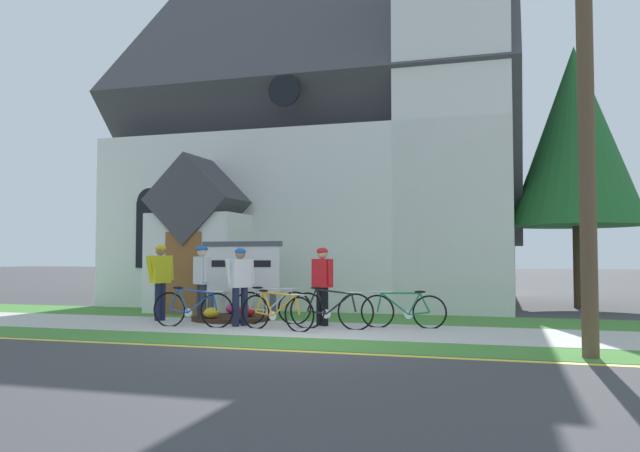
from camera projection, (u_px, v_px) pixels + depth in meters
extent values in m
plane|color=#3D3D3F|center=(344.00, 321.00, 14.73)|extent=(140.00, 140.00, 0.00)
cube|color=#B7B5AD|center=(220.00, 326.00, 13.58)|extent=(32.00, 2.76, 0.01)
cube|color=#427F33|center=(169.00, 338.00, 11.58)|extent=(32.00, 1.42, 0.01)
cube|color=#427F33|center=(267.00, 315.00, 16.09)|extent=(24.00, 2.49, 0.01)
cube|color=yellow|center=(143.00, 344.00, 10.76)|extent=(28.00, 0.16, 0.01)
cube|color=white|center=(331.00, 226.00, 21.74)|extent=(11.87, 9.08, 4.99)
cube|color=#424247|center=(330.00, 111.00, 21.93)|extent=(12.37, 9.25, 9.25)
cube|color=white|center=(455.00, 108.00, 17.69)|extent=(2.99, 2.99, 11.10)
cube|color=white|center=(198.00, 263.00, 17.20)|extent=(2.40, 1.60, 2.60)
cube|color=#424247|center=(199.00, 201.00, 17.28)|extent=(2.40, 1.80, 2.40)
cube|color=brown|center=(183.00, 273.00, 16.40)|extent=(1.00, 0.06, 2.10)
cube|color=black|center=(148.00, 235.00, 18.56)|extent=(0.76, 0.06, 1.90)
cone|color=black|center=(148.00, 202.00, 18.61)|extent=(0.80, 0.06, 0.80)
cylinder|color=black|center=(284.00, 90.00, 17.54)|extent=(0.90, 0.06, 0.90)
cube|color=#474C56|center=(211.00, 304.00, 15.62)|extent=(0.12, 0.12, 0.63)
cube|color=#474C56|center=(273.00, 306.00, 15.10)|extent=(0.12, 0.12, 0.63)
cube|color=white|center=(241.00, 269.00, 15.40)|extent=(1.94, 0.14, 1.08)
cube|color=#474C56|center=(242.00, 244.00, 15.43)|extent=(2.06, 0.18, 0.12)
cube|color=black|center=(241.00, 264.00, 15.37)|extent=(1.55, 0.06, 0.16)
cylinder|color=#382319|center=(231.00, 318.00, 14.82)|extent=(1.81, 1.81, 0.10)
ellipsoid|color=red|center=(247.00, 311.00, 14.68)|extent=(0.36, 0.36, 0.24)
ellipsoid|color=#CC338C|center=(233.00, 309.00, 15.47)|extent=(0.36, 0.36, 0.24)
ellipsoid|color=gold|center=(212.00, 313.00, 14.29)|extent=(0.36, 0.36, 0.24)
torus|color=black|center=(169.00, 310.00, 13.55)|extent=(0.74, 0.06, 0.74)
torus|color=black|center=(217.00, 311.00, 13.27)|extent=(0.74, 0.06, 0.74)
cylinder|color=#194CA5|center=(201.00, 303.00, 13.38)|extent=(0.58, 0.06, 0.45)
cylinder|color=#194CA5|center=(195.00, 291.00, 13.42)|extent=(0.80, 0.06, 0.10)
cylinder|color=#194CA5|center=(183.00, 301.00, 13.48)|extent=(0.27, 0.05, 0.50)
cylinder|color=#194CA5|center=(179.00, 311.00, 13.49)|extent=(0.44, 0.05, 0.09)
cylinder|color=#194CA5|center=(174.00, 299.00, 13.54)|extent=(0.23, 0.04, 0.45)
cylinder|color=#194CA5|center=(215.00, 302.00, 13.29)|extent=(0.12, 0.04, 0.38)
ellipsoid|color=black|center=(178.00, 288.00, 13.52)|extent=(0.24, 0.09, 0.05)
cylinder|color=silver|center=(213.00, 292.00, 13.31)|extent=(0.44, 0.04, 0.03)
cylinder|color=silver|center=(188.00, 313.00, 13.44)|extent=(0.18, 0.03, 0.18)
torus|color=black|center=(307.00, 311.00, 13.18)|extent=(0.75, 0.04, 0.75)
torus|color=black|center=(356.00, 312.00, 12.88)|extent=(0.75, 0.04, 0.75)
cylinder|color=black|center=(339.00, 304.00, 12.99)|extent=(0.55, 0.04, 0.44)
cylinder|color=black|center=(334.00, 292.00, 13.04)|extent=(0.75, 0.04, 0.11)
cylinder|color=black|center=(321.00, 302.00, 13.10)|extent=(0.26, 0.04, 0.51)
cylinder|color=black|center=(317.00, 312.00, 13.12)|extent=(0.41, 0.04, 0.09)
cylinder|color=black|center=(312.00, 300.00, 13.16)|extent=(0.22, 0.04, 0.45)
cylinder|color=black|center=(354.00, 303.00, 12.90)|extent=(0.12, 0.04, 0.37)
ellipsoid|color=black|center=(316.00, 288.00, 13.15)|extent=(0.24, 0.08, 0.05)
cylinder|color=silver|center=(352.00, 293.00, 12.93)|extent=(0.44, 0.03, 0.03)
cylinder|color=silver|center=(326.00, 314.00, 13.06)|extent=(0.18, 0.02, 0.18)
torus|color=black|center=(256.00, 312.00, 13.12)|extent=(0.69, 0.23, 0.71)
torus|color=black|center=(299.00, 315.00, 12.53)|extent=(0.69, 0.23, 0.71)
cylinder|color=orange|center=(284.00, 306.00, 12.74)|extent=(0.57, 0.20, 0.44)
cylinder|color=orange|center=(279.00, 294.00, 12.82)|extent=(0.78, 0.26, 0.08)
cylinder|color=orange|center=(268.00, 304.00, 12.96)|extent=(0.27, 0.11, 0.48)
cylinder|color=orange|center=(264.00, 314.00, 13.00)|extent=(0.43, 0.16, 0.09)
cylinder|color=orange|center=(260.00, 302.00, 13.08)|extent=(0.23, 0.10, 0.43)
cylinder|color=orange|center=(297.00, 305.00, 12.56)|extent=(0.13, 0.07, 0.37)
ellipsoid|color=black|center=(263.00, 291.00, 13.04)|extent=(0.25, 0.14, 0.05)
cylinder|color=silver|center=(296.00, 295.00, 12.60)|extent=(0.43, 0.15, 0.03)
cylinder|color=silver|center=(273.00, 316.00, 12.88)|extent=(0.18, 0.07, 0.18)
torus|color=black|center=(430.00, 312.00, 13.12)|extent=(0.70, 0.11, 0.70)
torus|color=black|center=(377.00, 312.00, 13.31)|extent=(0.70, 0.11, 0.70)
cylinder|color=#19723F|center=(395.00, 304.00, 13.25)|extent=(0.57, 0.10, 0.46)
cylinder|color=#19723F|center=(401.00, 293.00, 13.24)|extent=(0.78, 0.12, 0.04)
cylinder|color=#19723F|center=(414.00, 304.00, 13.18)|extent=(0.27, 0.07, 0.45)
cylinder|color=#19723F|center=(419.00, 313.00, 13.15)|extent=(0.43, 0.08, 0.09)
cylinder|color=#19723F|center=(425.00, 303.00, 13.14)|extent=(0.23, 0.06, 0.40)
cylinder|color=#19723F|center=(379.00, 302.00, 13.31)|extent=(0.12, 0.05, 0.39)
ellipsoid|color=black|center=(420.00, 292.00, 13.17)|extent=(0.25, 0.11, 0.05)
cylinder|color=silver|center=(382.00, 292.00, 13.31)|extent=(0.44, 0.08, 0.03)
cylinder|color=silver|center=(409.00, 315.00, 13.19)|extent=(0.18, 0.04, 0.18)
torus|color=black|center=(249.00, 308.00, 13.92)|extent=(0.69, 0.30, 0.73)
torus|color=black|center=(295.00, 308.00, 14.00)|extent=(0.69, 0.30, 0.73)
cylinder|color=#B7B7BC|center=(279.00, 300.00, 13.98)|extent=(0.51, 0.23, 0.48)
cylinder|color=#B7B7BC|center=(274.00, 289.00, 13.98)|extent=(0.69, 0.30, 0.05)
cylinder|color=#B7B7BC|center=(262.00, 300.00, 13.95)|extent=(0.24, 0.12, 0.48)
cylinder|color=#B7B7BC|center=(258.00, 310.00, 13.93)|extent=(0.38, 0.18, 0.09)
cylinder|color=#B7B7BC|center=(253.00, 299.00, 13.94)|extent=(0.21, 0.11, 0.43)
cylinder|color=#B7B7BC|center=(293.00, 299.00, 14.00)|extent=(0.12, 0.08, 0.41)
ellipsoid|color=black|center=(258.00, 288.00, 13.96)|extent=(0.25, 0.16, 0.05)
cylinder|color=silver|center=(291.00, 289.00, 14.01)|extent=(0.42, 0.19, 0.03)
cylinder|color=silver|center=(267.00, 311.00, 13.95)|extent=(0.17, 0.08, 0.18)
cylinder|color=#191E38|center=(244.00, 307.00, 13.63)|extent=(0.15, 0.15, 0.82)
cylinder|color=#191E38|center=(236.00, 307.00, 13.48)|extent=(0.15, 0.15, 0.82)
cube|color=silver|center=(240.00, 273.00, 13.59)|extent=(0.40, 0.50, 0.59)
sphere|color=#936B51|center=(240.00, 254.00, 13.61)|extent=(0.21, 0.21, 0.21)
ellipsoid|color=#1E59B2|center=(240.00, 251.00, 13.61)|extent=(0.34, 0.32, 0.15)
cylinder|color=silver|center=(252.00, 272.00, 13.76)|extent=(0.09, 0.15, 0.54)
cylinder|color=silver|center=(228.00, 272.00, 13.42)|extent=(0.09, 0.22, 0.54)
cylinder|color=black|center=(320.00, 306.00, 13.68)|extent=(0.15, 0.15, 0.82)
cylinder|color=black|center=(325.00, 307.00, 13.57)|extent=(0.15, 0.15, 0.82)
cube|color=red|center=(322.00, 273.00, 13.66)|extent=(0.50, 0.40, 0.60)
sphere|color=tan|center=(322.00, 254.00, 13.68)|extent=(0.21, 0.21, 0.21)
ellipsoid|color=red|center=(322.00, 251.00, 13.68)|extent=(0.32, 0.34, 0.15)
cylinder|color=red|center=(315.00, 271.00, 13.89)|extent=(0.09, 0.10, 0.54)
cylinder|color=red|center=(330.00, 272.00, 13.43)|extent=(0.09, 0.13, 0.54)
cylinder|color=#191E38|center=(158.00, 302.00, 14.67)|extent=(0.15, 0.15, 0.86)
cylinder|color=#191E38|center=(162.00, 302.00, 14.78)|extent=(0.15, 0.15, 0.86)
cube|color=yellow|center=(160.00, 269.00, 14.76)|extent=(0.33, 0.52, 0.63)
sphere|color=#936B51|center=(161.00, 251.00, 14.78)|extent=(0.22, 0.22, 0.22)
ellipsoid|color=gold|center=(161.00, 248.00, 14.78)|extent=(0.33, 0.30, 0.16)
cylinder|color=yellow|center=(149.00, 268.00, 14.54)|extent=(0.09, 0.23, 0.57)
cylinder|color=yellow|center=(171.00, 268.00, 14.98)|extent=(0.09, 0.16, 0.57)
cylinder|color=#2D2D33|center=(203.00, 304.00, 14.32)|extent=(0.15, 0.15, 0.85)
cylinder|color=#2D2D33|center=(200.00, 303.00, 14.46)|extent=(0.15, 0.15, 0.85)
cube|color=silver|center=(202.00, 270.00, 14.42)|extent=(0.50, 0.45, 0.62)
sphere|color=beige|center=(202.00, 252.00, 14.44)|extent=(0.22, 0.22, 0.22)
ellipsoid|color=#1E59B2|center=(202.00, 249.00, 14.45)|extent=(0.35, 0.36, 0.15)
cylinder|color=silver|center=(206.00, 269.00, 14.17)|extent=(0.09, 0.10, 0.56)
cylinder|color=silver|center=(198.00, 269.00, 14.68)|extent=(0.09, 0.23, 0.56)
cylinder|color=brown|center=(585.00, 70.00, 9.51)|extent=(0.24, 0.24, 8.43)
cylinder|color=#3D2D1E|center=(578.00, 267.00, 18.60)|extent=(0.25, 0.25, 2.35)
cone|color=#23662D|center=(575.00, 136.00, 18.78)|extent=(3.82, 3.82, 5.28)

